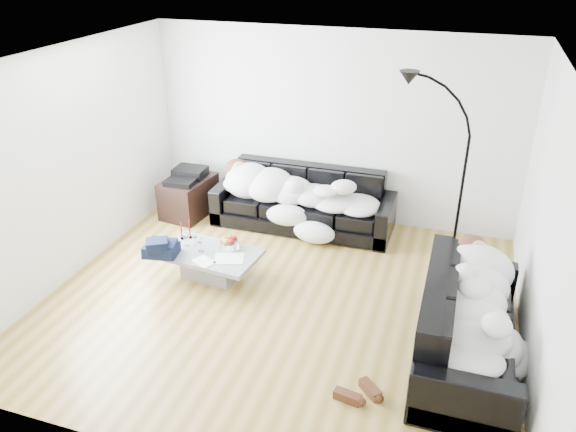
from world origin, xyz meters
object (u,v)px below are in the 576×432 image
(sofa_back, at_px, (303,200))
(sleeper_right, at_px, (473,302))
(av_cabinet, at_px, (189,196))
(stereo, at_px, (187,175))
(wine_glass_a, at_px, (195,239))
(wine_glass_c, at_px, (201,244))
(fruit_bowl, at_px, (230,242))
(candle_right, at_px, (190,229))
(sleeper_back, at_px, (302,186))
(wine_glass_b, at_px, (187,239))
(shoes, at_px, (358,393))
(candle_left, at_px, (181,231))
(sofa_right, at_px, (470,322))
(coffee_table, at_px, (211,264))
(floor_lamp, at_px, (461,191))

(sofa_back, relative_size, sleeper_right, 1.39)
(av_cabinet, distance_m, stereo, 0.34)
(wine_glass_a, bearing_deg, wine_glass_c, -44.59)
(fruit_bowl, relative_size, wine_glass_a, 1.55)
(wine_glass_a, bearing_deg, candle_right, 137.99)
(sleeper_back, bearing_deg, wine_glass_b, -123.42)
(shoes, bearing_deg, candle_left, 169.13)
(sofa_right, xyz_separation_m, candle_left, (-3.36, 0.73, 0.02))
(wine_glass_c, bearing_deg, av_cabinet, 122.00)
(candle_left, bearing_deg, coffee_table, -21.93)
(sofa_back, height_order, shoes, sofa_back)
(sleeper_right, height_order, wine_glass_b, sleeper_right)
(sofa_right, bearing_deg, floor_lamp, 8.28)
(shoes, xyz_separation_m, stereo, (-3.06, 2.81, 0.56))
(candle_left, height_order, av_cabinet, candle_left)
(coffee_table, bearing_deg, sofa_back, 67.34)
(stereo, bearing_deg, wine_glass_a, -61.44)
(candle_right, xyz_separation_m, av_cabinet, (-0.64, 1.20, -0.17))
(wine_glass_b, bearing_deg, sofa_back, 57.46)
(shoes, distance_m, stereo, 4.19)
(coffee_table, distance_m, stereo, 1.81)
(coffee_table, height_order, wine_glass_c, wine_glass_c)
(sleeper_back, relative_size, shoes, 5.02)
(sleeper_right, bearing_deg, candle_right, 76.60)
(sleeper_right, height_order, floor_lamp, floor_lamp)
(fruit_bowl, height_order, shoes, fruit_bowl)
(wine_glass_c, bearing_deg, wine_glass_b, 163.18)
(shoes, distance_m, floor_lamp, 2.70)
(wine_glass_a, relative_size, candle_right, 0.64)
(sofa_back, bearing_deg, shoes, -64.67)
(coffee_table, relative_size, shoes, 2.75)
(sofa_right, xyz_separation_m, fruit_bowl, (-2.73, 0.72, -0.01))
(sofa_back, distance_m, shoes, 3.28)
(sleeper_right, bearing_deg, stereo, 63.21)
(coffee_table, relative_size, floor_lamp, 0.55)
(sofa_back, xyz_separation_m, shoes, (1.39, -2.95, -0.35))
(sofa_back, relative_size, sofa_right, 1.19)
(candle_left, bearing_deg, av_cabinet, 113.96)
(shoes, bearing_deg, sofa_back, 136.31)
(sofa_right, distance_m, stereo, 4.39)
(coffee_table, xyz_separation_m, candle_right, (-0.37, 0.24, 0.28))
(wine_glass_b, height_order, av_cabinet, av_cabinet)
(av_cabinet, bearing_deg, floor_lamp, 1.76)
(wine_glass_a, height_order, wine_glass_b, wine_glass_b)
(coffee_table, xyz_separation_m, av_cabinet, (-1.01, 1.43, 0.11))
(wine_glass_a, bearing_deg, sofa_back, 58.50)
(sofa_back, xyz_separation_m, stereo, (-1.66, -0.14, 0.21))
(sofa_back, relative_size, fruit_bowl, 10.43)
(shoes, bearing_deg, wine_glass_c, 168.75)
(sleeper_right, relative_size, wine_glass_b, 10.01)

